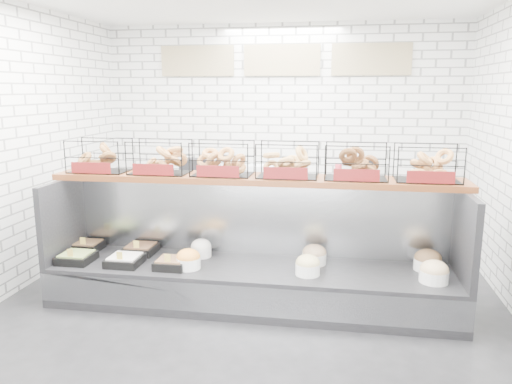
# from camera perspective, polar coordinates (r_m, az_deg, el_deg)

# --- Properties ---
(ground) EXTENTS (5.50, 5.50, 0.00)m
(ground) POSITION_cam_1_polar(r_m,az_deg,el_deg) (4.86, -1.20, -14.02)
(ground) COLOR black
(ground) RESTS_ON ground
(room_shell) EXTENTS (5.02, 5.51, 3.01)m
(room_shell) POSITION_cam_1_polar(r_m,az_deg,el_deg) (4.97, 0.02, 11.10)
(room_shell) COLOR white
(room_shell) RESTS_ON ground
(display_case) EXTENTS (4.00, 0.90, 1.20)m
(display_case) POSITION_cam_1_polar(r_m,az_deg,el_deg) (5.04, -0.49, -9.01)
(display_case) COLOR black
(display_case) RESTS_ON ground
(bagel_shelf) EXTENTS (4.10, 0.50, 0.40)m
(bagel_shelf) POSITION_cam_1_polar(r_m,az_deg,el_deg) (4.94, -0.09, 3.30)
(bagel_shelf) COLOR #532611
(bagel_shelf) RESTS_ON display_case
(prep_counter) EXTENTS (4.00, 0.60, 1.20)m
(prep_counter) POSITION_cam_1_polar(r_m,az_deg,el_deg) (6.98, 2.50, -1.93)
(prep_counter) COLOR #93969B
(prep_counter) RESTS_ON ground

